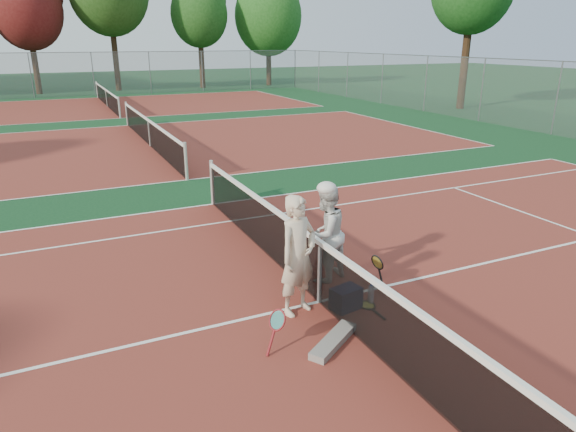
{
  "coord_description": "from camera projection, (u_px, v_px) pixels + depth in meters",
  "views": [
    {
      "loc": [
        -3.42,
        -6.18,
        3.83
      ],
      "look_at": [
        0.0,
        1.14,
        1.05
      ],
      "focal_mm": 32.0,
      "sensor_mm": 36.0,
      "label": 1
    }
  ],
  "objects": [
    {
      "name": "court_far_a",
      "position": [
        150.0,
        146.0,
        19.48
      ],
      "size": [
        23.77,
        10.97,
        0.01
      ],
      "primitive_type": "cube",
      "color": "maroon",
      "rests_on": "ground"
    },
    {
      "name": "racket_red",
      "position": [
        277.0,
        330.0,
        6.64
      ],
      "size": [
        0.42,
        0.4,
        0.54
      ],
      "primitive_type": null,
      "rotation": [
        0.0,
        0.0,
        0.54
      ],
      "color": "maroon",
      "rests_on": "ground"
    },
    {
      "name": "water_bottle",
      "position": [
        371.0,
        295.0,
        7.82
      ],
      "size": [
        0.09,
        0.09,
        0.3
      ],
      "primitive_type": "cylinder",
      "color": "silver",
      "rests_on": "ground"
    },
    {
      "name": "net_cover_canvas",
      "position": [
        333.0,
        341.0,
        6.79
      ],
      "size": [
        0.94,
        0.72,
        0.1
      ],
      "primitive_type": "cube",
      "rotation": [
        0.0,
        0.0,
        0.58
      ],
      "color": "slate",
      "rests_on": "ground"
    },
    {
      "name": "sports_bag_navy",
      "position": [
        346.0,
        298.0,
        7.67
      ],
      "size": [
        0.48,
        0.37,
        0.34
      ],
      "primitive_type": "cube",
      "rotation": [
        0.0,
        0.0,
        0.2
      ],
      "color": "black",
      "rests_on": "ground"
    },
    {
      "name": "player_b",
      "position": [
        326.0,
        234.0,
        8.41
      ],
      "size": [
        0.97,
        0.87,
        1.64
      ],
      "primitive_type": "imported",
      "rotation": [
        0.0,
        0.0,
        3.53
      ],
      "color": "silver",
      "rests_on": "ground"
    },
    {
      "name": "tree_back_5",
      "position": [
        268.0,
        16.0,
        43.67
      ],
      "size": [
        5.71,
        5.71,
        9.0
      ],
      "color": "#382314",
      "rests_on": "ground"
    },
    {
      "name": "racket_black_held",
      "position": [
        377.0,
        271.0,
        8.28
      ],
      "size": [
        0.3,
        0.32,
        0.57
      ],
      "primitive_type": null,
      "rotation": [
        0.0,
        0.0,
        3.4
      ],
      "color": "black",
      "rests_on": "ground"
    },
    {
      "name": "tree_back_4",
      "position": [
        199.0,
        14.0,
        41.28
      ],
      "size": [
        4.55,
        4.55,
        8.4
      ],
      "color": "#382314",
      "rests_on": "ground"
    },
    {
      "name": "sports_bag_purple",
      "position": [
        342.0,
        300.0,
        7.71
      ],
      "size": [
        0.33,
        0.23,
        0.27
      ],
      "primitive_type": "cube",
      "rotation": [
        0.0,
        0.0,
        -0.02
      ],
      "color": "black",
      "rests_on": "ground"
    },
    {
      "name": "player_a",
      "position": [
        298.0,
        256.0,
        7.36
      ],
      "size": [
        0.76,
        0.63,
        1.8
      ],
      "primitive_type": "imported",
      "rotation": [
        0.0,
        0.0,
        0.35
      ],
      "color": "beige",
      "rests_on": "ground"
    },
    {
      "name": "net_far_b",
      "position": [
        107.0,
        98.0,
        30.87
      ],
      "size": [
        0.1,
        10.98,
        1.02
      ],
      "primitive_type": null,
      "color": "black",
      "rests_on": "ground"
    },
    {
      "name": "net_far_a",
      "position": [
        149.0,
        133.0,
        19.31
      ],
      "size": [
        0.1,
        10.98,
        1.02
      ],
      "primitive_type": null,
      "color": "black",
      "rests_on": "ground"
    },
    {
      "name": "racket_spare",
      "position": [
        367.0,
        305.0,
        7.78
      ],
      "size": [
        0.27,
        0.6,
        0.03
      ],
      "primitive_type": null,
      "rotation": [
        0.0,
        0.0,
        1.57
      ],
      "color": "black",
      "rests_on": "ground"
    },
    {
      "name": "court_main",
      "position": [
        319.0,
        302.0,
        7.91
      ],
      "size": [
        23.77,
        10.97,
        0.01
      ],
      "primitive_type": "cube",
      "color": "maroon",
      "rests_on": "ground"
    },
    {
      "name": "ground",
      "position": [
        319.0,
        302.0,
        7.91
      ],
      "size": [
        130.0,
        130.0,
        0.0
      ],
      "primitive_type": "plane",
      "color": "#0E3519",
      "rests_on": "ground"
    },
    {
      "name": "net_main",
      "position": [
        320.0,
        272.0,
        7.75
      ],
      "size": [
        0.1,
        10.98,
        1.02
      ],
      "primitive_type": null,
      "color": "black",
      "rests_on": "ground"
    },
    {
      "name": "fence_back",
      "position": [
        93.0,
        74.0,
        36.55
      ],
      "size": [
        32.0,
        0.06,
        3.0
      ],
      "primitive_type": null,
      "color": "slate",
      "rests_on": "ground"
    },
    {
      "name": "tree_back_maroon",
      "position": [
        27.0,
        10.0,
        36.34
      ],
      "size": [
        4.84,
        4.84,
        8.61
      ],
      "color": "#382314",
      "rests_on": "ground"
    },
    {
      "name": "court_far_b",
      "position": [
        107.0,
        106.0,
        31.04
      ],
      "size": [
        23.77,
        10.97,
        0.01
      ],
      "primitive_type": "cube",
      "color": "maroon",
      "rests_on": "ground"
    }
  ]
}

